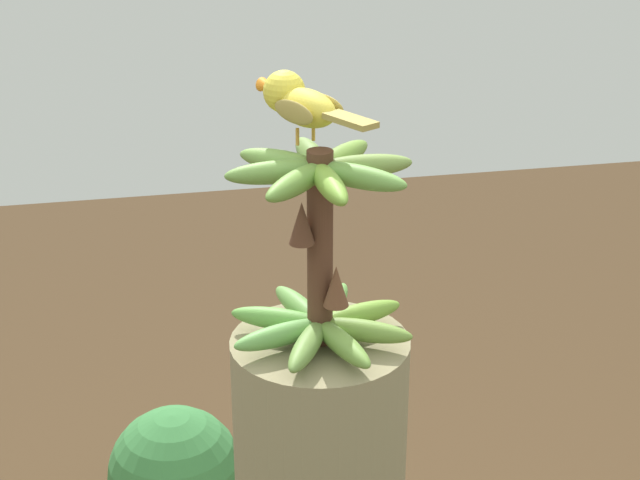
% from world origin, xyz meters
% --- Properties ---
extents(banana_bunch, '(0.27, 0.27, 0.29)m').
position_xyz_m(banana_bunch, '(0.00, -0.00, 1.40)').
color(banana_bunch, '#4C2D1E').
rests_on(banana_bunch, banana_tree).
extents(perched_bird, '(0.21, 0.13, 0.09)m').
position_xyz_m(perched_bird, '(-0.05, -0.02, 1.60)').
color(perched_bird, '#C68933').
rests_on(perched_bird, banana_bunch).
extents(tropical_shrub, '(0.37, 0.37, 0.46)m').
position_xyz_m(tropical_shrub, '(-1.08, -0.19, 0.27)').
color(tropical_shrub, brown).
rests_on(tropical_shrub, ground).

